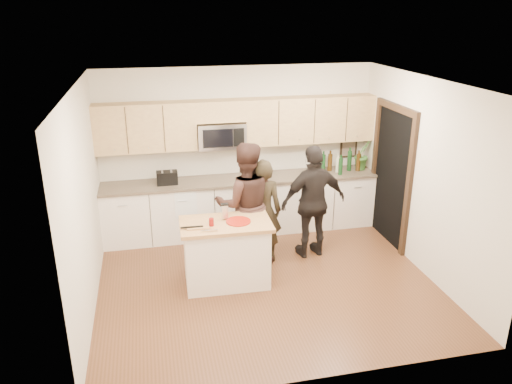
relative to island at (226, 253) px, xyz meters
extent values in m
plane|color=brown|center=(0.53, -0.08, -0.45)|extent=(4.50, 4.50, 0.00)
cube|color=beige|center=(0.53, 1.92, 0.90)|extent=(4.50, 0.02, 2.70)
cube|color=beige|center=(0.53, -2.08, 0.90)|extent=(4.50, 0.02, 2.70)
cube|color=beige|center=(-1.72, -0.08, 0.90)|extent=(0.02, 4.00, 2.70)
cube|color=beige|center=(2.78, -0.08, 0.90)|extent=(0.02, 4.00, 2.70)
cube|color=white|center=(0.53, -0.08, 2.25)|extent=(4.50, 4.00, 0.02)
cube|color=white|center=(0.53, 1.61, 0.00)|extent=(4.50, 0.62, 0.90)
cube|color=brown|center=(0.53, 1.60, 0.47)|extent=(4.50, 0.66, 0.04)
cube|color=tan|center=(-0.94, 1.76, 1.37)|extent=(1.55, 0.33, 0.75)
cube|color=tan|center=(1.70, 1.76, 1.37)|extent=(2.17, 0.33, 0.75)
cube|color=tan|center=(0.22, 1.76, 1.58)|extent=(0.78, 0.33, 0.33)
cube|color=silver|center=(0.22, 1.72, 1.20)|extent=(0.76, 0.40, 0.40)
cube|color=black|center=(0.14, 1.52, 1.20)|extent=(0.47, 0.01, 0.29)
cube|color=black|center=(0.47, 1.52, 1.20)|extent=(0.17, 0.01, 0.29)
cube|color=black|center=(2.77, 0.82, 0.60)|extent=(0.02, 1.05, 2.10)
cube|color=black|center=(2.75, 0.25, 0.60)|extent=(0.06, 0.10, 2.10)
cube|color=black|center=(2.75, 1.40, 0.60)|extent=(0.06, 0.10, 2.10)
cube|color=black|center=(2.75, 0.82, 1.70)|extent=(0.06, 1.25, 0.10)
cube|color=black|center=(2.48, 1.91, 0.83)|extent=(0.30, 0.03, 0.38)
cube|color=tan|center=(2.48, 1.89, 0.83)|extent=(0.24, 0.00, 0.32)
cube|color=white|center=(-0.42, 1.30, 0.25)|extent=(0.34, 0.01, 0.48)
cube|color=white|center=(-0.42, 1.59, 0.48)|extent=(0.34, 0.60, 0.01)
cube|color=white|center=(0.00, 0.00, -0.03)|extent=(1.12, 0.68, 0.85)
cube|color=tan|center=(0.00, 0.00, 0.42)|extent=(1.22, 0.74, 0.05)
cylinder|color=maroon|center=(0.17, -0.02, 0.45)|extent=(0.33, 0.33, 0.02)
cube|color=silver|center=(0.01, 0.10, 0.56)|extent=(0.08, 0.06, 0.19)
cube|color=black|center=(0.01, 0.10, 0.66)|extent=(0.10, 0.07, 0.02)
cylinder|color=maroon|center=(-0.20, -0.07, 0.50)|extent=(0.06, 0.06, 0.10)
cube|color=tan|center=(-0.37, -0.09, 0.46)|extent=(0.29, 0.17, 0.02)
cube|color=black|center=(-0.45, -0.11, 0.47)|extent=(0.29, 0.04, 0.02)
cube|color=silver|center=(-0.25, -0.24, 0.47)|extent=(0.21, 0.03, 0.01)
cube|color=black|center=(-0.67, 1.59, 0.59)|extent=(0.33, 0.20, 0.20)
cube|color=silver|center=(-0.74, 1.59, 0.69)|extent=(0.03, 0.14, 0.00)
cube|color=silver|center=(-0.60, 1.59, 0.69)|extent=(0.03, 0.14, 0.00)
cylinder|color=#113313|center=(1.94, 1.68, 0.66)|extent=(0.07, 0.07, 0.35)
cylinder|color=#37220A|center=(2.07, 1.68, 0.66)|extent=(0.08, 0.08, 0.35)
cylinder|color=beige|center=(2.17, 1.59, 0.64)|extent=(0.07, 0.07, 0.31)
cylinder|color=#113313|center=(2.39, 1.62, 0.69)|extent=(0.07, 0.07, 0.40)
cylinder|color=#37220A|center=(2.54, 1.57, 0.66)|extent=(0.07, 0.07, 0.36)
cylinder|color=beige|center=(2.63, 1.68, 0.65)|extent=(0.07, 0.07, 0.33)
cylinder|color=#113313|center=(2.16, 1.44, 0.66)|extent=(0.07, 0.07, 0.34)
imported|color=#39712D|center=(2.63, 1.64, 0.75)|extent=(0.36, 0.33, 0.52)
imported|color=black|center=(0.62, 0.55, 0.33)|extent=(0.64, 0.49, 1.57)
imported|color=#301D18|center=(0.38, 0.55, 0.46)|extent=(0.94, 0.76, 1.82)
imported|color=black|center=(1.40, 0.55, 0.40)|extent=(1.05, 0.54, 1.72)
camera|label=1|loc=(-0.90, -5.95, 3.10)|focal=35.00mm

